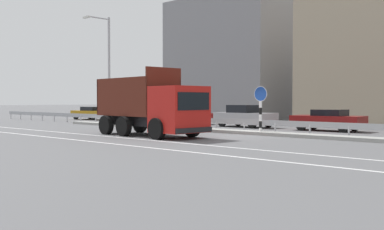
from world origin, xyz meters
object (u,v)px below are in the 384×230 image
(parked_car_2, at_px, (188,115))
(parked_car_3, at_px, (245,116))
(street_lamp_0, at_px, (107,65))
(parked_car_1, at_px, (135,114))
(median_road_sign, at_px, (261,108))
(parked_car_4, at_px, (328,120))
(parked_car_0, at_px, (92,113))
(dump_truck, at_px, (160,111))

(parked_car_2, bearing_deg, parked_car_3, -98.55)
(street_lamp_0, height_order, parked_car_1, street_lamp_0)
(median_road_sign, height_order, street_lamp_0, street_lamp_0)
(parked_car_3, distance_m, parked_car_4, 6.15)
(street_lamp_0, relative_size, parked_car_4, 1.84)
(median_road_sign, bearing_deg, parked_car_4, 75.84)
(median_road_sign, distance_m, parked_car_1, 17.66)
(street_lamp_0, height_order, parked_car_0, street_lamp_0)
(street_lamp_0, relative_size, parked_car_2, 1.85)
(parked_car_1, bearing_deg, parked_car_4, -86.02)
(median_road_sign, bearing_deg, parked_car_0, 167.41)
(street_lamp_0, bearing_deg, parked_car_1, 121.58)
(median_road_sign, distance_m, parked_car_2, 12.07)
(median_road_sign, relative_size, parked_car_0, 0.59)
(parked_car_4, bearing_deg, parked_car_1, 87.57)
(parked_car_3, bearing_deg, median_road_sign, 46.57)
(street_lamp_0, bearing_deg, parked_car_3, 32.77)
(parked_car_3, xyz_separation_m, parked_car_4, (6.14, 0.21, -0.08))
(dump_truck, height_order, parked_car_4, dump_truck)
(parked_car_3, height_order, parked_car_4, parked_car_3)
(dump_truck, relative_size, street_lamp_0, 0.89)
(median_road_sign, height_order, parked_car_4, median_road_sign)
(street_lamp_0, distance_m, parked_car_1, 7.66)
(parked_car_0, bearing_deg, parked_car_4, -92.91)
(parked_car_2, bearing_deg, street_lamp_0, 151.63)
(dump_truck, height_order, parked_car_1, dump_truck)
(dump_truck, xyz_separation_m, parked_car_1, (-13.75, 10.05, -0.61))
(parked_car_1, xyz_separation_m, parked_car_4, (18.17, 0.01, -0.02))
(dump_truck, distance_m, median_road_sign, 5.58)
(dump_truck, relative_size, parked_car_2, 1.64)
(dump_truck, distance_m, parked_car_3, 10.02)
(parked_car_4, bearing_deg, parked_car_3, 89.45)
(median_road_sign, bearing_deg, street_lamp_0, -178.70)
(street_lamp_0, distance_m, parked_car_4, 16.19)
(street_lamp_0, height_order, parked_car_3, street_lamp_0)
(parked_car_0, distance_m, parked_car_2, 12.41)
(median_road_sign, relative_size, parked_car_4, 0.61)
(parked_car_1, distance_m, parked_car_2, 6.16)
(dump_truck, bearing_deg, parked_car_2, -139.27)
(parked_car_2, height_order, parked_car_4, parked_car_2)
(parked_car_4, bearing_deg, median_road_sign, 163.37)
(parked_car_1, bearing_deg, parked_car_3, -86.99)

